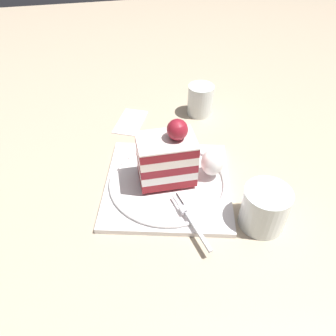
{
  "coord_description": "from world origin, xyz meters",
  "views": [
    {
      "loc": [
        0.42,
        -0.1,
        0.44
      ],
      "look_at": [
        0.0,
        -0.01,
        0.05
      ],
      "focal_mm": 35.06,
      "sensor_mm": 36.0,
      "label": 1
    }
  ],
  "objects_px": {
    "fork": "(190,219)",
    "drink_glass_near": "(200,102)",
    "whipped_cream_dollop": "(212,161)",
    "cake_slice": "(167,157)",
    "dessert_plate": "(168,184)",
    "drink_glass_far": "(264,209)",
    "folded_napkin": "(130,121)"
  },
  "relations": [
    {
      "from": "fork",
      "to": "drink_glass_near",
      "type": "relative_size",
      "value": 1.74
    },
    {
      "from": "fork",
      "to": "drink_glass_near",
      "type": "distance_m",
      "value": 0.34
    },
    {
      "from": "whipped_cream_dollop",
      "to": "cake_slice",
      "type": "bearing_deg",
      "value": -91.53
    },
    {
      "from": "fork",
      "to": "dessert_plate",
      "type": "bearing_deg",
      "value": -170.56
    },
    {
      "from": "cake_slice",
      "to": "fork",
      "type": "distance_m",
      "value": 0.12
    },
    {
      "from": "cake_slice",
      "to": "drink_glass_near",
      "type": "bearing_deg",
      "value": 150.16
    },
    {
      "from": "fork",
      "to": "drink_glass_far",
      "type": "xyz_separation_m",
      "value": [
        0.02,
        0.12,
        0.01
      ]
    },
    {
      "from": "folded_napkin",
      "to": "dessert_plate",
      "type": "bearing_deg",
      "value": 10.53
    },
    {
      "from": "cake_slice",
      "to": "drink_glass_far",
      "type": "height_order",
      "value": "cake_slice"
    },
    {
      "from": "drink_glass_far",
      "to": "whipped_cream_dollop",
      "type": "bearing_deg",
      "value": -157.33
    },
    {
      "from": "whipped_cream_dollop",
      "to": "drink_glass_far",
      "type": "height_order",
      "value": "drink_glass_far"
    },
    {
      "from": "drink_glass_far",
      "to": "folded_napkin",
      "type": "bearing_deg",
      "value": -152.63
    },
    {
      "from": "cake_slice",
      "to": "whipped_cream_dollop",
      "type": "relative_size",
      "value": 2.3
    },
    {
      "from": "whipped_cream_dollop",
      "to": "fork",
      "type": "xyz_separation_m",
      "value": [
        0.1,
        -0.07,
        -0.02
      ]
    },
    {
      "from": "cake_slice",
      "to": "whipped_cream_dollop",
      "type": "xyz_separation_m",
      "value": [
        0.0,
        0.08,
        -0.02
      ]
    },
    {
      "from": "drink_glass_far",
      "to": "drink_glass_near",
      "type": "bearing_deg",
      "value": -178.87
    },
    {
      "from": "dessert_plate",
      "to": "whipped_cream_dollop",
      "type": "xyz_separation_m",
      "value": [
        -0.01,
        0.08,
        0.04
      ]
    },
    {
      "from": "folded_napkin",
      "to": "fork",
      "type": "bearing_deg",
      "value": 10.2
    },
    {
      "from": "drink_glass_far",
      "to": "folded_napkin",
      "type": "relative_size",
      "value": 0.73
    },
    {
      "from": "drink_glass_far",
      "to": "folded_napkin",
      "type": "xyz_separation_m",
      "value": [
        -0.34,
        -0.18,
        -0.03
      ]
    },
    {
      "from": "cake_slice",
      "to": "fork",
      "type": "bearing_deg",
      "value": 8.46
    },
    {
      "from": "cake_slice",
      "to": "drink_glass_near",
      "type": "relative_size",
      "value": 1.7
    },
    {
      "from": "dessert_plate",
      "to": "folded_napkin",
      "type": "xyz_separation_m",
      "value": [
        -0.22,
        -0.04,
        -0.01
      ]
    },
    {
      "from": "dessert_plate",
      "to": "fork",
      "type": "distance_m",
      "value": 0.1
    },
    {
      "from": "drink_glass_near",
      "to": "whipped_cream_dollop",
      "type": "bearing_deg",
      "value": -11.05
    },
    {
      "from": "dessert_plate",
      "to": "folded_napkin",
      "type": "distance_m",
      "value": 0.23
    },
    {
      "from": "cake_slice",
      "to": "fork",
      "type": "relative_size",
      "value": 0.98
    },
    {
      "from": "drink_glass_near",
      "to": "folded_napkin",
      "type": "bearing_deg",
      "value": -88.61
    },
    {
      "from": "drink_glass_near",
      "to": "drink_glass_far",
      "type": "bearing_deg",
      "value": 1.13
    },
    {
      "from": "dessert_plate",
      "to": "folded_napkin",
      "type": "relative_size",
      "value": 2.7
    },
    {
      "from": "whipped_cream_dollop",
      "to": "folded_napkin",
      "type": "xyz_separation_m",
      "value": [
        -0.22,
        -0.12,
        -0.04
      ]
    },
    {
      "from": "fork",
      "to": "folded_napkin",
      "type": "relative_size",
      "value": 1.22
    }
  ]
}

